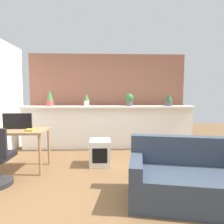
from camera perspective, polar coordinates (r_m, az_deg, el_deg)
ground_plane at (r=2.98m, az=-0.44°, el=-22.24°), size 12.00×12.00×0.00m
divider_wall at (r=4.72m, az=-1.20°, el=-5.00°), size 4.32×0.16×1.06m
plant_shelf at (r=4.61m, az=-1.20°, el=1.64°), size 4.32×0.37×0.04m
brick_wall_behind at (r=5.24m, az=-1.33°, el=3.97°), size 4.32×0.10×2.50m
potted_plant_0 at (r=4.81m, az=-18.73°, el=4.01°), size 0.17×0.17×0.41m
potted_plant_1 at (r=4.66m, az=-7.91°, el=3.75°), size 0.13×0.13×0.31m
potted_plant_2 at (r=4.65m, az=5.38°, el=3.96°), size 0.21×0.21×0.31m
potted_plant_3 at (r=4.86m, az=17.25°, el=3.71°), size 0.17×0.17×0.31m
desk at (r=3.78m, az=-27.57°, el=-6.16°), size 1.10×0.60×0.75m
tv_monitor at (r=3.82m, az=-27.25°, el=-2.53°), size 0.52×0.04×0.29m
side_cube_shelf at (r=3.71m, az=-3.73°, el=-12.41°), size 0.40×0.41×0.50m
book_on_desk at (r=3.52m, az=-24.11°, el=-5.13°), size 0.14×0.14×0.04m
couch at (r=2.75m, az=23.10°, el=-18.71°), size 1.67×1.04×0.80m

